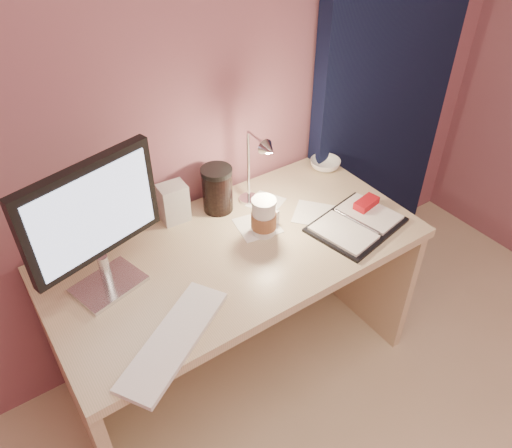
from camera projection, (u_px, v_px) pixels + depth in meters
room at (376, 61)px, 2.22m from camera, size 3.50×3.50×3.50m
desk at (228, 279)px, 2.04m from camera, size 1.40×0.70×0.73m
monitor at (92, 220)px, 1.52m from camera, size 0.45×0.21×0.49m
keyboard at (174, 339)px, 1.51m from camera, size 0.46×0.35×0.02m
planner at (357, 222)px, 1.95m from camera, size 0.39×0.32×0.05m
paper_a at (314, 214)px, 2.01m from camera, size 0.22×0.22×0.00m
paper_b at (257, 226)px, 1.95m from camera, size 0.18×0.18×0.00m
paper_c at (266, 202)px, 2.08m from camera, size 0.17×0.17×0.00m
coffee_cup at (264, 218)px, 1.88m from camera, size 0.10×0.10×0.16m
bowl at (325, 164)px, 2.27m from camera, size 0.15×0.15×0.04m
lotion_bottle at (272, 215)px, 1.93m from camera, size 0.05×0.05×0.10m
dark_jar at (218, 191)px, 1.99m from camera, size 0.12×0.12×0.17m
product_box at (174, 203)px, 1.94m from camera, size 0.11×0.09×0.16m
desk_lamp at (261, 166)px, 1.90m from camera, size 0.08×0.21×0.34m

